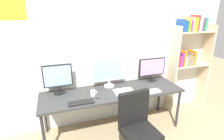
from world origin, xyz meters
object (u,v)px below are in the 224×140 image
object	(u,v)px
monitor_left	(58,78)
desk	(113,94)
laptop_closed	(124,91)
coffee_mug	(93,93)
monitor_center	(109,72)
keyboard_right	(150,92)
monitor_right	(152,68)
computer_mouse	(98,97)
office_chair	(138,135)
keyboard_left	(81,103)
bookshelf	(189,52)

from	to	relation	value
monitor_left	desk	bearing A→B (deg)	-14.25
laptop_closed	coffee_mug	bearing A→B (deg)	176.64
monitor_center	keyboard_right	bearing A→B (deg)	-38.31
monitor_right	laptop_closed	bearing A→B (deg)	-155.90
computer_mouse	laptop_closed	xyz separation A→B (m)	(0.45, 0.04, -0.00)
office_chair	monitor_right	bearing A→B (deg)	52.02
keyboard_left	laptop_closed	distance (m)	0.73
monitor_center	computer_mouse	size ratio (longest dim) A/B	6.01
bookshelf	laptop_closed	xyz separation A→B (m)	(-1.50, -0.32, -0.48)
office_chair	computer_mouse	xyz separation A→B (m)	(-0.40, 0.59, 0.35)
keyboard_right	office_chair	bearing A→B (deg)	-132.64
bookshelf	coffee_mug	bearing A→B (deg)	-171.97
monitor_left	monitor_center	world-z (taller)	monitor_center
office_chair	monitor_left	distance (m)	1.46
desk	coffee_mug	xyz separation A→B (m)	(-0.34, -0.05, 0.09)
keyboard_left	monitor_left	bearing A→B (deg)	121.96
monitor_right	monitor_center	bearing A→B (deg)	180.00
keyboard_left	laptop_closed	world-z (taller)	laptop_closed
monitor_left	monitor_right	world-z (taller)	monitor_left
monitor_left	laptop_closed	bearing A→B (deg)	-17.12
desk	laptop_closed	xyz separation A→B (m)	(0.15, -0.09, 0.06)
desk	coffee_mug	world-z (taller)	coffee_mug
office_chair	keyboard_right	distance (m)	0.76
keyboard_right	computer_mouse	distance (m)	0.86
office_chair	keyboard_right	size ratio (longest dim) A/B	2.93
monitor_left	monitor_center	distance (m)	0.84
keyboard_right	laptop_closed	xyz separation A→B (m)	(-0.41, 0.14, 0.00)
keyboard_left	computer_mouse	size ratio (longest dim) A/B	3.77
monitor_right	keyboard_right	xyz separation A→B (m)	(-0.28, -0.44, -0.23)
computer_mouse	coffee_mug	xyz separation A→B (m)	(-0.05, 0.08, 0.03)
bookshelf	monitor_left	distance (m)	2.50
monitor_center	monitor_right	size ratio (longest dim) A/B	1.10
laptop_closed	keyboard_left	bearing A→B (deg)	-167.82
computer_mouse	office_chair	bearing A→B (deg)	-56.03
bookshelf	keyboard_left	distance (m)	2.31
monitor_center	coffee_mug	size ratio (longest dim) A/B	5.45
office_chair	monitor_center	xyz separation A→B (m)	(-0.10, 0.94, 0.61)
monitor_left	bookshelf	bearing A→B (deg)	0.40
monitor_left	laptop_closed	world-z (taller)	monitor_left
desk	keyboard_left	bearing A→B (deg)	-157.67
desk	laptop_closed	size ratio (longest dim) A/B	7.22
desk	computer_mouse	xyz separation A→B (m)	(-0.29, -0.14, 0.07)
office_chair	laptop_closed	bearing A→B (deg)	85.52
office_chair	keyboard_left	distance (m)	0.90
monitor_left	keyboard_left	world-z (taller)	monitor_left
office_chair	monitor_left	bearing A→B (deg)	135.11
bookshelf	office_chair	size ratio (longest dim) A/B	1.94
monitor_left	computer_mouse	bearing A→B (deg)	-32.60
keyboard_right	laptop_closed	distance (m)	0.43
desk	monitor_left	distance (m)	0.92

